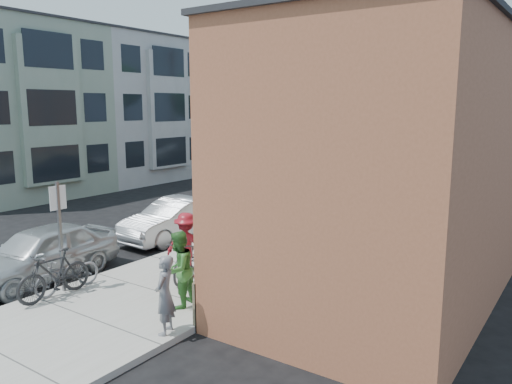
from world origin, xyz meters
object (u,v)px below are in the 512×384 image
Objects in this scene: tree_leafy_far at (431,94)px; parked_bike_b at (68,273)px; patio_chair_b at (243,272)px; car_4 at (376,167)px; tree_leafy_mid at (393,77)px; cyclist at (186,245)px; parking_meter_far at (329,183)px; sign_post at (60,226)px; patron_green at (178,269)px; bus at (361,148)px; car_0 at (41,253)px; patron_grey at (165,295)px; patio_chair_a at (253,271)px; car_3 at (337,175)px; car_2 at (288,191)px; parking_meter_near at (209,217)px; tree_bare at (334,137)px; car_1 at (176,219)px; utility_pole_near at (290,91)px; parked_bike_a at (54,274)px.

tree_leafy_far is 4.29× the size of parked_bike_b.
patio_chair_b is 0.22× the size of car_4.
tree_leafy_mid is 4.49× the size of parked_bike_b.
parking_meter_far is at bearing -101.18° from cyclist.
sign_post is 0.69× the size of car_4.
bus is (-7.71, 28.80, 0.48)m from patron_green.
cyclist is 0.40× the size of car_0.
parking_meter_far is 15.86m from patron_grey.
patron_green is (-0.71, -2.00, 0.46)m from patio_chair_a.
car_0 is at bearing -119.63° from patron_grey.
patron_green is 29.82m from bus.
patio_chair_b is at bearing 38.51° from parked_bike_b.
tree_leafy_far reaches higher than parking_meter_far.
car_3 is at bearing -95.38° from car_4.
car_4 is at bearing 92.24° from patio_chair_a.
tree_leafy_mid is 0.73× the size of bus.
patron_grey is at bearing -11.02° from car_0.
car_2 is at bearing -96.90° from tree_leafy_far.
patio_chair_b is 0.08× the size of bus.
patio_chair_a is at bearing -82.92° from tree_leafy_far.
patron_grey is at bearing -79.71° from bus.
patio_chair_a is at bearing 39.05° from parked_bike_b.
patio_chair_a is at bearing -81.19° from car_4.
parking_meter_near is at bearing -84.78° from bus.
sign_post reaches higher than car_0.
tree_bare is 1.42× the size of car_1.
sign_post is 3.26m from cyclist.
car_1 reaches higher than patio_chair_b.
parking_meter_near is at bearing 132.02° from patio_chair_a.
car_4 is (-1.45, 19.26, -0.32)m from parking_meter_near.
patio_chair_a is (3.93, -2.92, -0.39)m from parking_meter_near.
patio_chair_b is at bearing -144.79° from patio_chair_a.
parked_bike_a is at bearing -89.01° from utility_pole_near.
patron_green is 1.00× the size of cyclist.
patio_chair_b is (-0.19, -0.20, 0.00)m from patio_chair_a.
car_3 reaches higher than car_2.
utility_pole_near reaches higher than tree_leafy_far.
parked_bike_b is 19.30m from car_3.
car_2 is 11.50m from car_4.
parking_meter_near is 19.31m from car_4.
tree_leafy_far is at bearing 90.00° from tree_bare.
patron_grey is (0.21, -2.98, 0.39)m from patio_chair_b.
patron_grey is at bearing 20.76° from patron_green.
parked_bike_a is at bearing -110.73° from patron_grey.
parking_meter_far is at bearing 91.96° from utility_pole_near.
cyclist is at bearing -76.64° from car_3.
tree_leafy_far is 8.78× the size of patio_chair_a.
car_0 is at bearing 166.50° from sign_post.
patio_chair_a is 0.08× the size of bus.
tree_bare is at bearing -179.90° from patron_green.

